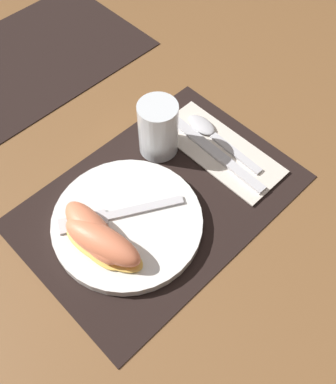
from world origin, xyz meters
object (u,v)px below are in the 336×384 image
plate (126,221)px  juice_glass (158,131)px  citrus_wedge_0 (93,233)px  citrus_wedge_1 (103,243)px  fork (112,215)px  knife (216,154)px  spoon (210,132)px

plate → juice_glass: 0.17m
citrus_wedge_0 → citrus_wedge_1: size_ratio=0.97×
juice_glass → citrus_wedge_0: (-0.20, -0.07, -0.01)m
fork → citrus_wedge_0: size_ratio=1.32×
juice_glass → citrus_wedge_1: 0.22m
citrus_wedge_0 → citrus_wedge_1: citrus_wedge_1 is taller
knife → spoon: spoon is taller
plate → spoon: (0.23, 0.03, -0.00)m
spoon → citrus_wedge_1: 0.29m
plate → fork: fork is taller
juice_glass → citrus_wedge_0: 0.21m
knife → citrus_wedge_1: bearing=-178.0°
plate → citrus_wedge_1: size_ratio=1.65×
plate → knife: size_ratio=1.04×
citrus_wedge_0 → juice_glass: bearing=18.9°
citrus_wedge_1 → citrus_wedge_0: bearing=88.9°
juice_glass → knife: bearing=-54.5°
plate → knife: 0.20m
citrus_wedge_0 → citrus_wedge_1: 0.02m
knife → citrus_wedge_1: (-0.26, -0.01, 0.03)m
juice_glass → knife: (0.06, -0.08, -0.04)m
fork → citrus_wedge_1: 0.06m
knife → citrus_wedge_1: citrus_wedge_1 is taller
knife → plate: bearing=178.0°
knife → citrus_wedge_0: size_ratio=1.64×
juice_glass → spoon: size_ratio=0.60×
plate → fork: (-0.01, 0.02, 0.01)m
plate → citrus_wedge_1: citrus_wedge_1 is taller
plate → citrus_wedge_1: (-0.06, -0.02, 0.03)m
juice_glass → spoon: bearing=-26.7°
juice_glass → citrus_wedge_1: (-0.20, -0.09, -0.01)m
plate → spoon: 0.23m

